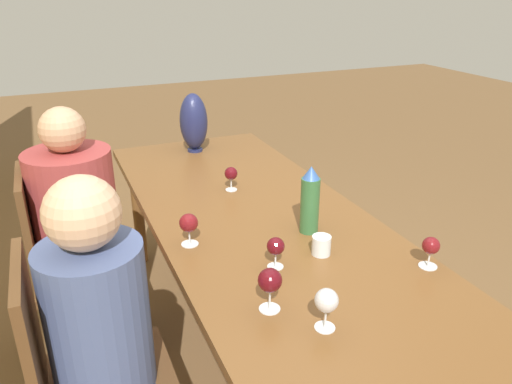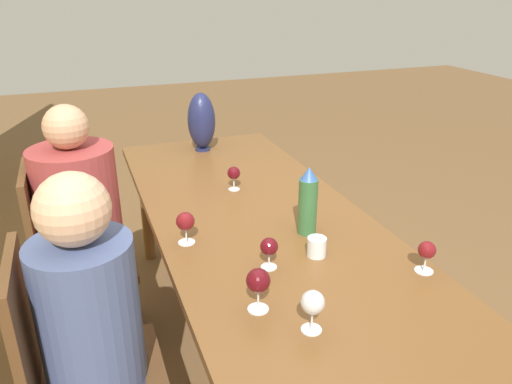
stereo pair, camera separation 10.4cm
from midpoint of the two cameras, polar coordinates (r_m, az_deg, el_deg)
ground_plane at (r=2.64m, az=-0.86°, el=-17.57°), size 14.00×14.00×0.00m
dining_table at (r=2.26m, az=-0.96°, el=-4.34°), size 2.41×0.92×0.75m
water_bottle at (r=2.04m, az=4.74°, el=-1.00°), size 0.08×0.08×0.29m
water_tumbler at (r=1.92m, az=5.94°, el=-6.09°), size 0.07×0.07×0.08m
vase at (r=3.04m, az=-8.18°, el=7.92°), size 0.17×0.17×0.35m
wine_glass_0 at (r=1.58m, az=-0.31°, el=-10.19°), size 0.08×0.08×0.15m
wine_glass_1 at (r=1.98m, az=-9.20°, el=-3.61°), size 0.07×0.07×0.13m
wine_glass_2 at (r=1.51m, az=6.07°, el=-12.35°), size 0.07×0.07×0.14m
wine_glass_3 at (r=1.90m, az=17.87°, el=-5.99°), size 0.07×0.07×0.12m
wine_glass_4 at (r=1.81m, az=0.61°, el=-6.33°), size 0.07×0.07×0.12m
wine_glass_5 at (r=2.47m, az=-4.08°, el=2.04°), size 0.06×0.06×0.12m
chair_near at (r=1.85m, az=-20.77°, el=-19.21°), size 0.44×0.44×0.97m
chair_far at (r=2.51m, az=-22.02°, el=-7.34°), size 0.44×0.44×0.97m
person_near at (r=1.76m, az=-18.53°, el=-15.28°), size 0.33×0.33×1.22m
person_far at (r=2.45m, az=-20.43°, el=-4.21°), size 0.37×0.37×1.24m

